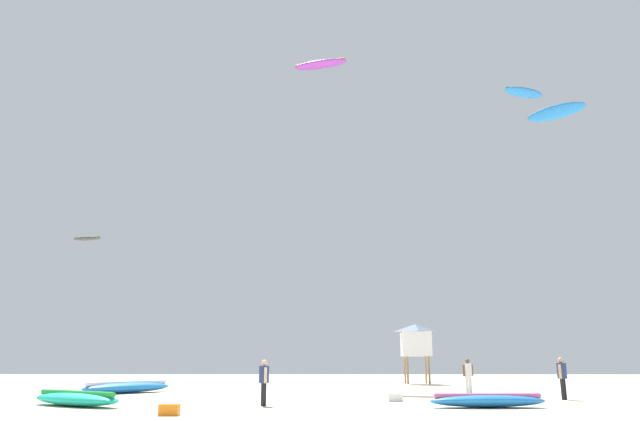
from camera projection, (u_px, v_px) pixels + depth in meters
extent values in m
cylinder|color=black|center=(263.00, 394.00, 20.76)|extent=(0.15, 0.15, 0.79)
cylinder|color=black|center=(264.00, 395.00, 20.60)|extent=(0.15, 0.15, 0.79)
cylinder|color=navy|center=(264.00, 374.00, 20.85)|extent=(0.36, 0.36, 0.59)
cylinder|color=beige|center=(263.00, 375.00, 21.04)|extent=(0.10, 0.10, 0.54)
cylinder|color=beige|center=(266.00, 375.00, 20.65)|extent=(0.10, 0.10, 0.54)
sphere|color=beige|center=(264.00, 363.00, 20.95)|extent=(0.21, 0.21, 0.21)
cylinder|color=black|center=(564.00, 389.00, 24.12)|extent=(0.16, 0.16, 0.84)
cylinder|color=black|center=(563.00, 389.00, 23.98)|extent=(0.16, 0.16, 0.84)
cylinder|color=navy|center=(562.00, 371.00, 24.23)|extent=(0.38, 0.38, 0.63)
cylinder|color=tan|center=(563.00, 371.00, 24.40)|extent=(0.11, 0.11, 0.58)
cylinder|color=tan|center=(560.00, 371.00, 24.06)|extent=(0.11, 0.11, 0.58)
sphere|color=tan|center=(561.00, 360.00, 24.34)|extent=(0.23, 0.23, 0.23)
cylinder|color=silver|center=(467.00, 385.00, 28.73)|extent=(0.15, 0.15, 0.82)
cylinder|color=silver|center=(471.00, 385.00, 28.77)|extent=(0.15, 0.15, 0.82)
cylinder|color=silver|center=(468.00, 370.00, 28.93)|extent=(0.38, 0.38, 0.61)
cylinder|color=brown|center=(464.00, 370.00, 28.88)|extent=(0.11, 0.11, 0.57)
cylinder|color=brown|center=(472.00, 370.00, 28.98)|extent=(0.11, 0.11, 0.57)
sphere|color=brown|center=(467.00, 361.00, 29.04)|extent=(0.22, 0.22, 0.22)
ellipsoid|color=blue|center=(127.00, 388.00, 28.98)|extent=(4.02, 4.86, 0.53)
cylinder|color=white|center=(128.00, 383.00, 29.04)|extent=(2.83, 3.85, 0.22)
ellipsoid|color=#19B29E|center=(76.00, 399.00, 20.50)|extent=(4.38, 3.39, 0.44)
cylinder|color=green|center=(76.00, 393.00, 20.55)|extent=(3.53, 2.32, 0.19)
ellipsoid|color=blue|center=(488.00, 401.00, 19.82)|extent=(4.02, 1.35, 0.50)
cylinder|color=#E5598C|center=(487.00, 396.00, 19.87)|extent=(3.65, 0.37, 0.17)
cylinder|color=#8C704C|center=(426.00, 370.00, 41.99)|extent=(0.14, 0.14, 1.90)
cylinder|color=#8C704C|center=(429.00, 370.00, 40.54)|extent=(0.14, 0.14, 1.90)
cylinder|color=#8C704C|center=(405.00, 370.00, 42.02)|extent=(0.14, 0.14, 1.90)
cylinder|color=#8C704C|center=(408.00, 370.00, 40.57)|extent=(0.14, 0.14, 1.90)
cube|color=white|center=(416.00, 344.00, 41.73)|extent=(2.00, 2.00, 1.70)
pyramid|color=slate|center=(415.00, 328.00, 42.02)|extent=(2.30, 2.30, 0.55)
cube|color=white|center=(395.00, 397.00, 22.93)|extent=(0.56, 0.36, 0.32)
cube|color=orange|center=(169.00, 410.00, 16.99)|extent=(0.56, 0.36, 0.32)
ellipsoid|color=blue|center=(524.00, 93.00, 45.54)|extent=(3.63, 2.22, 0.66)
cylinder|color=green|center=(524.00, 91.00, 45.58)|extent=(3.05, 1.29, 0.15)
ellipsoid|color=#2D2D33|center=(87.00, 239.00, 40.77)|extent=(2.21, 1.06, 0.27)
cylinder|color=green|center=(87.00, 237.00, 40.80)|extent=(1.94, 0.51, 0.09)
ellipsoid|color=purple|center=(320.00, 64.00, 45.69)|extent=(4.45, 2.33, 0.44)
cylinder|color=orange|center=(320.00, 62.00, 45.74)|extent=(3.84, 1.26, 0.19)
ellipsoid|color=blue|center=(556.00, 112.00, 39.75)|extent=(3.76, 3.31, 0.97)
cylinder|color=orange|center=(556.00, 110.00, 39.79)|extent=(2.93, 2.38, 0.17)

